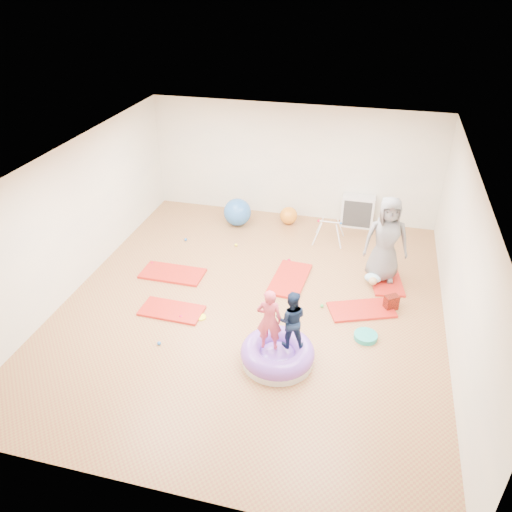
# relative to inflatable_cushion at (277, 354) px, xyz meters

# --- Properties ---
(room) EXTENTS (7.01, 8.01, 2.81)m
(room) POSITION_rel_inflatable_cushion_xyz_m (-0.79, 1.39, 1.25)
(room) COLOR #9D7B43
(room) RESTS_ON ground
(gym_mat_front_left) EXTENTS (1.17, 0.61, 0.05)m
(gym_mat_front_left) POSITION_rel_inflatable_cushion_xyz_m (-2.18, 0.81, -0.12)
(gym_mat_front_left) COLOR red
(gym_mat_front_left) RESTS_ON ground
(gym_mat_mid_left) EXTENTS (1.29, 0.65, 0.05)m
(gym_mat_mid_left) POSITION_rel_inflatable_cushion_xyz_m (-2.65, 2.00, -0.12)
(gym_mat_mid_left) COLOR red
(gym_mat_mid_left) RESTS_ON ground
(gym_mat_center_back) EXTENTS (0.74, 1.34, 0.05)m
(gym_mat_center_back) POSITION_rel_inflatable_cushion_xyz_m (-0.25, 2.39, -0.12)
(gym_mat_center_back) COLOR red
(gym_mat_center_back) RESTS_ON ground
(gym_mat_right) EXTENTS (1.32, 0.99, 0.05)m
(gym_mat_right) POSITION_rel_inflatable_cushion_xyz_m (1.23, 1.70, -0.12)
(gym_mat_right) COLOR red
(gym_mat_right) RESTS_ON ground
(gym_mat_rear_right) EXTENTS (0.78, 1.26, 0.05)m
(gym_mat_rear_right) POSITION_rel_inflatable_cushion_xyz_m (1.65, 2.86, -0.12)
(gym_mat_rear_right) COLOR red
(gym_mat_rear_right) RESTS_ON ground
(inflatable_cushion) EXTENTS (1.20, 1.20, 0.38)m
(inflatable_cushion) POSITION_rel_inflatable_cushion_xyz_m (0.00, 0.00, 0.00)
(inflatable_cushion) COLOR silver
(inflatable_cushion) RESTS_ON ground
(child_pink) EXTENTS (0.42, 0.30, 1.09)m
(child_pink) POSITION_rel_inflatable_cushion_xyz_m (-0.14, -0.03, 0.75)
(child_pink) COLOR #CC4153
(child_pink) RESTS_ON inflatable_cushion
(child_navy) EXTENTS (0.55, 0.46, 1.01)m
(child_navy) POSITION_rel_inflatable_cushion_xyz_m (0.18, 0.11, 0.70)
(child_navy) COLOR #111F3C
(child_navy) RESTS_ON inflatable_cushion
(adult_caregiver) EXTENTS (0.93, 0.68, 1.76)m
(adult_caregiver) POSITION_rel_inflatable_cushion_xyz_m (1.53, 2.87, 0.78)
(adult_caregiver) COLOR slate
(adult_caregiver) RESTS_ON gym_mat_rear_right
(infant) EXTENTS (0.34, 0.35, 0.20)m
(infant) POSITION_rel_inflatable_cushion_xyz_m (1.39, 2.62, 0.01)
(infant) COLOR #A8DAF3
(infant) RESTS_ON gym_mat_rear_right
(ball_pit_balls) EXTENTS (3.79, 3.63, 0.07)m
(ball_pit_balls) POSITION_rel_inflatable_cushion_xyz_m (-1.67, 2.06, -0.11)
(ball_pit_balls) COLOR red
(ball_pit_balls) RESTS_ON ground
(exercise_ball_blue) EXTENTS (0.67, 0.67, 0.67)m
(exercise_ball_blue) POSITION_rel_inflatable_cushion_xyz_m (-1.97, 4.51, 0.19)
(exercise_ball_blue) COLOR #2A64B4
(exercise_ball_blue) RESTS_ON ground
(exercise_ball_orange) EXTENTS (0.43, 0.43, 0.43)m
(exercise_ball_orange) POSITION_rel_inflatable_cushion_xyz_m (-0.77, 4.88, 0.07)
(exercise_ball_orange) COLOR orange
(exercise_ball_orange) RESTS_ON ground
(infant_play_gym) EXTENTS (0.68, 0.64, 0.52)m
(infant_play_gym) POSITION_rel_inflatable_cushion_xyz_m (0.30, 4.20, 0.20)
(infant_play_gym) COLOR silver
(infant_play_gym) RESTS_ON ground
(cube_shelf) EXTENTS (0.77, 0.38, 0.77)m
(cube_shelf) POSITION_rel_inflatable_cushion_xyz_m (0.87, 5.18, 0.24)
(cube_shelf) COLOR silver
(cube_shelf) RESTS_ON ground
(balance_disc) EXTENTS (0.40, 0.40, 0.09)m
(balance_disc) POSITION_rel_inflatable_cushion_xyz_m (1.36, 0.92, -0.10)
(balance_disc) COLOR teal
(balance_disc) RESTS_ON ground
(backpack) EXTENTS (0.30, 0.27, 0.29)m
(backpack) POSITION_rel_inflatable_cushion_xyz_m (1.75, 1.89, -0.00)
(backpack) COLOR #941404
(backpack) RESTS_ON ground
(yellow_toy) EXTENTS (0.19, 0.19, 0.03)m
(yellow_toy) POSITION_rel_inflatable_cushion_xyz_m (-1.59, 0.77, -0.13)
(yellow_toy) COLOR #FDFF23
(yellow_toy) RESTS_ON ground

